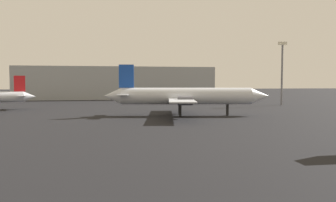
# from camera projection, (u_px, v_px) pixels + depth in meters

# --- Properties ---
(airplane_distant) EXTENTS (31.10, 25.29, 9.54)m
(airplane_distant) POSITION_uv_depth(u_px,v_px,m) (185.00, 96.00, 61.15)
(airplane_distant) COLOR silver
(airplane_distant) RESTS_ON ground_plane
(light_mast_right) EXTENTS (2.40, 0.50, 17.22)m
(light_mast_right) POSITION_uv_depth(u_px,v_px,m) (282.00, 69.00, 89.00)
(light_mast_right) COLOR slate
(light_mast_right) RESTS_ON ground_plane
(terminal_building) EXTENTS (72.16, 20.52, 11.95)m
(terminal_building) POSITION_uv_depth(u_px,v_px,m) (117.00, 83.00, 126.45)
(terminal_building) COLOR #999EA3
(terminal_building) RESTS_ON ground_plane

